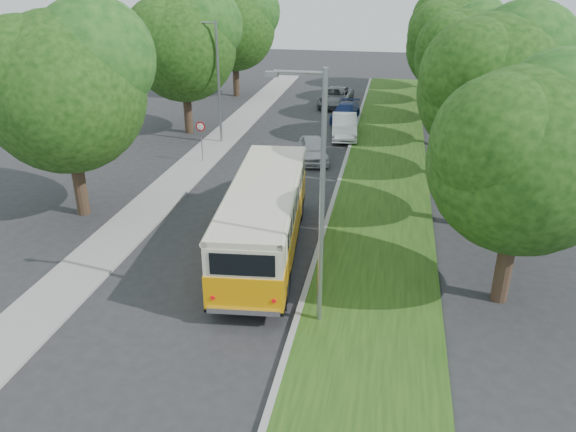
% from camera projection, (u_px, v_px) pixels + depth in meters
% --- Properties ---
extents(ground, '(120.00, 120.00, 0.00)m').
position_uv_depth(ground, '(214.00, 271.00, 20.94)').
color(ground, '#28282A').
rests_on(ground, ground).
extents(curb, '(0.20, 70.00, 0.15)m').
position_uv_depth(curb, '(327.00, 222.00, 24.78)').
color(curb, gray).
rests_on(curb, ground).
extents(grass_verge, '(4.50, 70.00, 0.13)m').
position_uv_depth(grass_verge, '(380.00, 227.00, 24.38)').
color(grass_verge, '#224312').
rests_on(grass_verge, ground).
extents(sidewalk, '(2.20, 70.00, 0.12)m').
position_uv_depth(sidewalk, '(148.00, 208.00, 26.22)').
color(sidewalk, gray).
rests_on(sidewalk, ground).
extents(treeline, '(24.27, 41.91, 9.46)m').
position_uv_depth(treeline, '(349.00, 47.00, 34.11)').
color(treeline, '#332319').
rests_on(treeline, ground).
extents(lamppost_near, '(1.71, 0.16, 8.00)m').
position_uv_depth(lamppost_near, '(319.00, 195.00, 16.19)').
color(lamppost_near, gray).
rests_on(lamppost_near, ground).
extents(lamppost_far, '(1.71, 0.16, 7.50)m').
position_uv_depth(lamppost_far, '(217.00, 78.00, 34.41)').
color(lamppost_far, gray).
rests_on(lamppost_far, ground).
extents(warning_sign, '(0.56, 0.10, 2.50)m').
position_uv_depth(warning_sign, '(201.00, 134.00, 31.75)').
color(warning_sign, gray).
rests_on(warning_sign, ground).
extents(vintage_bus, '(3.55, 10.31, 3.00)m').
position_uv_depth(vintage_bus, '(264.00, 219.00, 21.60)').
color(vintage_bus, '#F9A007').
rests_on(vintage_bus, ground).
extents(car_silver, '(2.48, 4.18, 1.33)m').
position_uv_depth(car_silver, '(313.00, 149.00, 32.61)').
color(car_silver, silver).
rests_on(car_silver, ground).
extents(car_white, '(2.08, 4.70, 1.50)m').
position_uv_depth(car_white, '(344.00, 126.00, 36.97)').
color(car_white, silver).
rests_on(car_white, ground).
extents(car_blue, '(2.03, 4.38, 1.24)m').
position_uv_depth(car_blue, '(345.00, 112.00, 41.03)').
color(car_blue, navy).
rests_on(car_blue, ground).
extents(car_grey, '(2.63, 5.29, 1.44)m').
position_uv_depth(car_grey, '(336.00, 97.00, 45.34)').
color(car_grey, slate).
rests_on(car_grey, ground).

